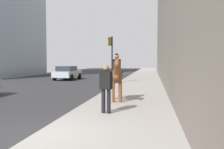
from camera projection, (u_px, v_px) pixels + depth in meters
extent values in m
cube|color=gray|center=(107.00, 140.00, 5.67)|extent=(120.00, 3.74, 0.12)
ellipsoid|color=brown|center=(117.00, 76.00, 10.88)|extent=(1.57, 0.81, 0.66)
cylinder|color=brown|center=(120.00, 92.00, 10.47)|extent=(0.13, 0.13, 0.95)
cylinder|color=brown|center=(113.00, 92.00, 10.47)|extent=(0.13, 0.13, 0.95)
cylinder|color=brown|center=(120.00, 89.00, 11.37)|extent=(0.13, 0.13, 0.95)
cylinder|color=brown|center=(113.00, 89.00, 11.37)|extent=(0.13, 0.13, 0.95)
cylinder|color=brown|center=(117.00, 69.00, 10.09)|extent=(0.67, 0.39, 0.68)
ellipsoid|color=brown|center=(117.00, 63.00, 9.87)|extent=(0.65, 0.32, 0.49)
cylinder|color=black|center=(116.00, 77.00, 11.60)|extent=(0.30, 0.15, 0.55)
cube|color=black|center=(117.00, 72.00, 10.92)|extent=(0.54, 0.67, 0.08)
cube|color=black|center=(117.00, 65.00, 10.90)|extent=(0.34, 0.42, 0.55)
sphere|color=#8C664C|center=(117.00, 56.00, 10.88)|extent=(0.22, 0.22, 0.22)
cone|color=black|center=(117.00, 54.00, 10.87)|extent=(0.23, 0.23, 0.10)
cylinder|color=black|center=(103.00, 101.00, 8.31)|extent=(0.14, 0.14, 0.85)
cylinder|color=black|center=(109.00, 101.00, 8.24)|extent=(0.14, 0.14, 0.85)
cube|color=black|center=(106.00, 80.00, 8.23)|extent=(0.33, 0.44, 0.62)
sphere|color=#8C664C|center=(106.00, 68.00, 8.21)|extent=(0.22, 0.22, 0.22)
cube|color=#B7BABF|center=(68.00, 74.00, 24.79)|extent=(3.94, 1.91, 0.60)
cube|color=#262D38|center=(67.00, 69.00, 24.53)|extent=(2.06, 1.64, 0.52)
cylinder|color=black|center=(64.00, 76.00, 26.17)|extent=(0.65, 0.24, 0.64)
cylinder|color=black|center=(80.00, 76.00, 25.82)|extent=(0.65, 0.24, 0.64)
cylinder|color=black|center=(55.00, 77.00, 23.80)|extent=(0.65, 0.24, 0.64)
cylinder|color=black|center=(72.00, 78.00, 23.45)|extent=(0.65, 0.24, 0.64)
cylinder|color=black|center=(112.00, 61.00, 19.74)|extent=(0.12, 0.12, 3.99)
cube|color=#2D280C|center=(110.00, 41.00, 19.68)|extent=(0.20, 0.24, 0.70)
sphere|color=red|center=(108.00, 39.00, 19.69)|extent=(0.14, 0.14, 0.14)
sphere|color=orange|center=(108.00, 41.00, 19.70)|extent=(0.14, 0.14, 0.14)
sphere|color=green|center=(108.00, 44.00, 19.71)|extent=(0.14, 0.14, 0.14)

